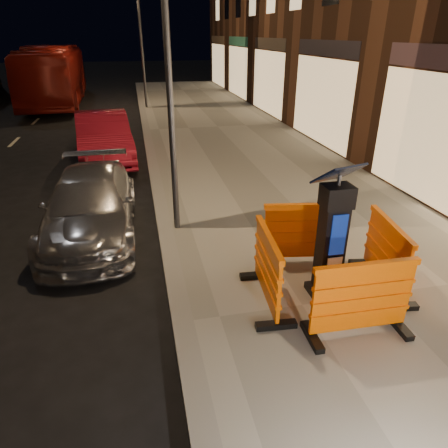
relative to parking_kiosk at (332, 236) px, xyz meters
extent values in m
plane|color=black|center=(-2.22, -0.22, -1.13)|extent=(120.00, 120.00, 0.00)
cube|color=gray|center=(0.78, -0.22, -1.05)|extent=(6.00, 60.00, 0.15)
cube|color=slate|center=(-2.22, -0.22, -1.05)|extent=(0.30, 60.00, 0.15)
cube|color=black|center=(0.00, 0.00, 0.00)|extent=(0.68, 0.68, 1.95)
cube|color=#FF6502|center=(0.00, -0.95, -0.43)|extent=(1.41, 0.62, 1.09)
cube|color=#FF6502|center=(0.00, 0.95, -0.43)|extent=(1.47, 0.80, 1.09)
cube|color=#FF6502|center=(-0.95, 0.00, -0.43)|extent=(0.69, 1.44, 1.09)
cube|color=#FF6502|center=(0.95, 0.00, -0.43)|extent=(0.78, 1.47, 1.09)
imported|color=#B0B0B4|center=(-3.65, 3.19, -1.13)|extent=(1.78, 4.30, 1.24)
imported|color=maroon|center=(-3.66, 8.59, -1.13)|extent=(2.04, 4.66, 1.49)
imported|color=maroon|center=(-6.94, 21.29, -1.13)|extent=(3.09, 11.34, 3.13)
cylinder|color=#3F3F44|center=(-1.97, 2.78, 2.02)|extent=(0.12, 0.12, 6.00)
cylinder|color=#3F3F44|center=(-1.97, 17.78, 2.02)|extent=(0.12, 0.12, 6.00)
camera|label=1|loc=(-2.60, -4.64, 2.64)|focal=32.00mm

